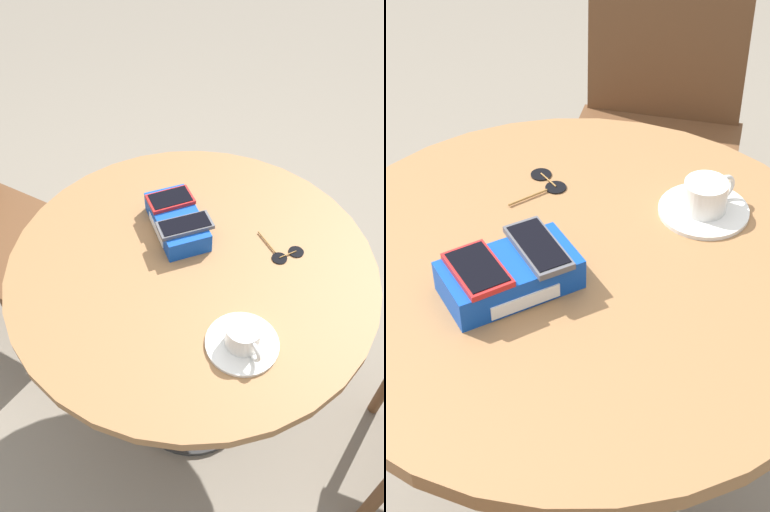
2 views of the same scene
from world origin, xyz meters
The scene contains 8 objects.
round_table centered at (0.00, 0.00, 0.62)m, with size 0.93×0.93×0.75m.
phone_box centered at (-0.12, -0.02, 0.78)m, with size 0.23×0.15×0.06m.
phone_red centered at (-0.17, -0.03, 0.81)m, with size 0.10×0.13×0.01m.
phone_gray centered at (-0.07, -0.01, 0.81)m, with size 0.09×0.15×0.01m.
saucer centered at (0.26, 0.07, 0.76)m, with size 0.16×0.16×0.01m, color silver.
coffee_cup centered at (0.26, 0.07, 0.79)m, with size 0.11×0.08×0.06m.
sunglasses centered at (0.01, 0.24, 0.75)m, with size 0.12×0.10×0.01m.
chair_near_window centered at (0.45, 0.77, 0.46)m, with size 0.61×0.61×0.88m.
Camera 2 is at (-0.32, -1.02, 1.68)m, focal length 60.00 mm.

